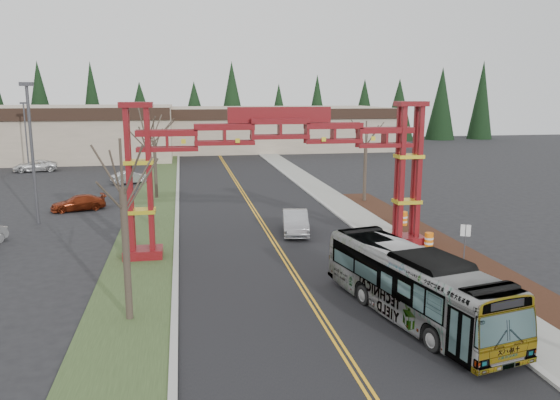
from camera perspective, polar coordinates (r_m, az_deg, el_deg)
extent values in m
cube|color=black|center=(39.69, -1.82, -2.54)|extent=(12.00, 110.00, 0.02)
cube|color=#F1A81C|center=(39.67, -1.99, -2.53)|extent=(0.12, 100.00, 0.01)
cube|color=#F1A81C|center=(39.70, -1.64, -2.52)|extent=(0.12, 100.00, 0.01)
cube|color=#ADACA7|center=(40.99, 6.72, -2.08)|extent=(0.30, 110.00, 0.15)
cube|color=gray|center=(41.43, 8.64, -1.99)|extent=(2.60, 110.00, 0.14)
cube|color=black|center=(29.54, 23.04, -8.19)|extent=(2.60, 50.00, 0.12)
cube|color=#334723|center=(39.35, -13.43, -2.92)|extent=(4.00, 110.00, 0.08)
cube|color=#ADACA7|center=(39.28, -10.74, -2.78)|extent=(0.30, 110.00, 0.15)
cube|color=#630F0D|center=(32.54, -14.09, -5.43)|extent=(2.20, 1.60, 0.60)
cube|color=#630F0D|center=(31.31, -15.51, 1.93)|extent=(0.28, 0.28, 8.00)
cube|color=#630F0D|center=(31.23, -13.50, 2.01)|extent=(0.28, 0.28, 8.00)
cube|color=#630F0D|center=(32.00, -15.40, 2.13)|extent=(0.28, 0.28, 8.00)
cube|color=#630F0D|center=(31.92, -13.43, 2.20)|extent=(0.28, 0.28, 8.00)
cube|color=yellow|center=(31.93, -14.30, -1.12)|extent=(1.60, 1.10, 0.22)
cube|color=yellow|center=(31.48, -14.55, 3.87)|extent=(1.60, 1.10, 0.22)
cube|color=#630F0D|center=(31.26, -14.83, 9.60)|extent=(1.80, 1.20, 0.30)
cube|color=#630F0D|center=(35.19, 12.94, -4.12)|extent=(2.20, 1.60, 0.60)
cube|color=#630F0D|center=(33.80, 12.63, 2.72)|extent=(0.28, 0.28, 8.00)
cube|color=#630F0D|center=(34.24, 14.33, 2.75)|extent=(0.28, 0.28, 8.00)
cube|color=#630F0D|center=(34.43, 12.18, 2.89)|extent=(0.28, 0.28, 8.00)
cube|color=#630F0D|center=(34.87, 13.85, 2.92)|extent=(0.28, 0.28, 8.00)
cube|color=yellow|center=(34.63, 13.12, -0.13)|extent=(1.60, 1.10, 0.22)
cube|color=yellow|center=(34.20, 13.32, 4.48)|extent=(1.60, 1.10, 0.22)
cube|color=#630F0D|center=(34.00, 13.56, 9.76)|extent=(1.80, 1.20, 0.30)
cube|color=#630F0D|center=(31.71, -0.03, 7.72)|extent=(16.00, 0.90, 1.00)
cube|color=#630F0D|center=(31.78, -0.03, 6.10)|extent=(16.00, 0.90, 0.60)
cube|color=maroon|center=(31.68, -0.03, 8.90)|extent=(6.00, 0.25, 0.90)
cube|color=tan|center=(88.76, -26.32, 6.34)|extent=(46.00, 22.00, 7.50)
cube|color=tan|center=(94.64, -0.71, 7.55)|extent=(38.00, 20.00, 7.00)
cube|color=black|center=(84.57, 0.43, 8.96)|extent=(38.00, 0.40, 1.60)
cone|color=black|center=(107.88, -23.30, 8.69)|extent=(5.60, 5.60, 13.00)
cylinder|color=#382D26|center=(108.18, -23.06, 5.68)|extent=(0.80, 0.80, 1.60)
cone|color=black|center=(106.32, -18.78, 8.98)|extent=(5.60, 5.60, 13.00)
cylinder|color=#382D26|center=(106.62, -18.59, 5.92)|extent=(0.80, 0.80, 1.60)
cone|color=black|center=(105.42, -14.15, 9.22)|extent=(5.60, 5.60, 13.00)
cylinder|color=#382D26|center=(105.73, -14.01, 6.13)|extent=(0.80, 0.80, 1.60)
cone|color=black|center=(105.21, -9.47, 9.40)|extent=(5.60, 5.60, 13.00)
cylinder|color=#382D26|center=(105.52, -9.37, 6.30)|extent=(0.80, 0.80, 1.60)
cone|color=black|center=(105.68, -4.79, 9.51)|extent=(5.60, 5.60, 13.00)
cylinder|color=#382D26|center=(105.99, -4.74, 6.43)|extent=(0.80, 0.80, 1.60)
cone|color=black|center=(106.83, -0.19, 9.57)|extent=(5.60, 5.60, 13.00)
cylinder|color=#382D26|center=(107.13, -0.19, 6.52)|extent=(0.80, 0.80, 1.60)
cone|color=black|center=(108.63, 4.29, 9.56)|extent=(5.60, 5.60, 13.00)
cylinder|color=#382D26|center=(108.93, 4.25, 6.56)|extent=(0.80, 0.80, 1.60)
cone|color=black|center=(111.06, 8.60, 9.50)|extent=(5.60, 5.60, 13.00)
cylinder|color=#382D26|center=(111.35, 8.52, 6.57)|extent=(0.80, 0.80, 1.60)
cone|color=black|center=(114.07, 12.70, 9.40)|extent=(5.60, 5.60, 13.00)
cylinder|color=#382D26|center=(114.35, 12.58, 6.55)|extent=(0.80, 0.80, 1.60)
cone|color=black|center=(117.61, 16.58, 9.26)|extent=(5.60, 5.60, 13.00)
cylinder|color=#382D26|center=(117.89, 16.42, 6.49)|extent=(0.80, 0.80, 1.60)
cone|color=black|center=(121.65, 20.20, 9.08)|extent=(5.60, 5.60, 13.00)
cylinder|color=#382D26|center=(121.92, 20.02, 6.41)|extent=(0.80, 0.80, 1.60)
imported|color=#93959A|center=(23.76, 13.77, -8.59)|extent=(4.68, 11.02, 2.99)
imported|color=#A5A8AD|center=(36.94, 1.61, -2.35)|extent=(2.34, 4.92, 1.56)
imported|color=maroon|center=(47.19, -20.33, -0.28)|extent=(4.59, 2.89, 1.24)
imported|color=#9FA1A7|center=(59.46, -15.33, 2.29)|extent=(4.26, 2.81, 1.33)
imported|color=white|center=(72.64, -24.24, 3.28)|extent=(5.38, 3.10, 1.41)
cylinder|color=#382D26|center=(23.38, -15.76, -5.57)|extent=(0.30, 0.30, 5.66)
cylinder|color=#382D26|center=(22.61, -16.26, 3.61)|extent=(0.11, 0.11, 2.05)
cylinder|color=#382D26|center=(40.26, -13.52, 1.92)|extent=(0.34, 0.34, 6.31)
cylinder|color=#382D26|center=(39.83, -13.79, 7.90)|extent=(0.13, 0.13, 2.31)
cylinder|color=#382D26|center=(50.13, -12.88, 3.09)|extent=(0.29, 0.29, 5.24)
cylinder|color=#382D26|center=(49.78, -13.06, 7.11)|extent=(0.11, 0.11, 2.00)
cylinder|color=#382D26|center=(48.01, 8.87, 2.82)|extent=(0.29, 0.29, 5.12)
cylinder|color=#382D26|center=(47.64, 8.99, 6.96)|extent=(0.11, 0.11, 2.02)
cylinder|color=#3F3F44|center=(42.80, -24.44, 4.17)|extent=(0.22, 0.22, 9.88)
cube|color=#3F3F44|center=(42.57, -24.99, 10.93)|extent=(0.88, 0.44, 0.27)
cylinder|color=#3F3F44|center=(72.53, -24.98, 5.88)|extent=(0.18, 0.18, 8.12)
cube|color=#3F3F44|center=(72.35, -25.25, 9.15)|extent=(0.72, 0.36, 0.23)
cylinder|color=#3F3F44|center=(31.60, 18.73, -4.53)|extent=(0.06, 0.06, 2.35)
cube|color=white|center=(31.39, 18.83, -3.03)|extent=(0.51, 0.25, 0.64)
cylinder|color=orange|center=(34.70, 15.29, -4.12)|extent=(0.52, 0.52, 0.99)
cylinder|color=white|center=(34.66, 15.30, -3.88)|extent=(0.54, 0.54, 0.12)
cylinder|color=white|center=(34.74, 15.28, -4.35)|extent=(0.54, 0.54, 0.12)
cylinder|color=orange|center=(37.92, 12.24, -2.66)|extent=(0.53, 0.53, 1.02)
cylinder|color=white|center=(37.88, 12.25, -2.44)|extent=(0.55, 0.55, 0.12)
cylinder|color=white|center=(37.96, 12.23, -2.89)|extent=(0.55, 0.55, 0.12)
cylinder|color=orange|center=(39.81, 12.75, -1.97)|extent=(0.57, 0.57, 1.10)
cylinder|color=white|center=(39.78, 12.76, -1.74)|extent=(0.59, 0.59, 0.13)
cylinder|color=white|center=(39.85, 12.74, -2.20)|extent=(0.59, 0.59, 0.13)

